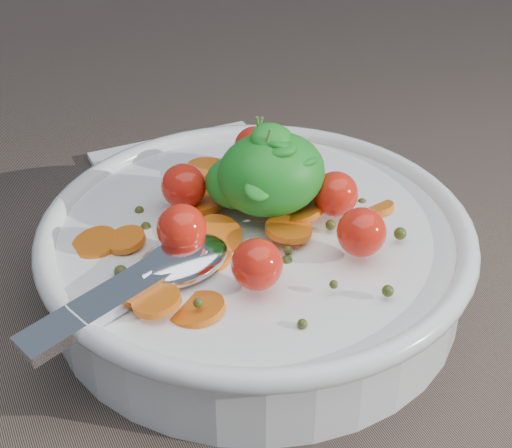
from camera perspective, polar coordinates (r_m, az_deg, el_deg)
name	(u,v)px	position (r m, az deg, el deg)	size (l,w,h in m)	color
ground	(302,293)	(0.53, 3.39, -5.03)	(6.00, 6.00, 0.00)	#6E5B4F
bowl	(256,253)	(0.51, -0.03, -2.12)	(0.30, 0.28, 0.12)	white
napkin	(193,172)	(0.66, -4.57, 3.80)	(0.15, 0.13, 0.01)	white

